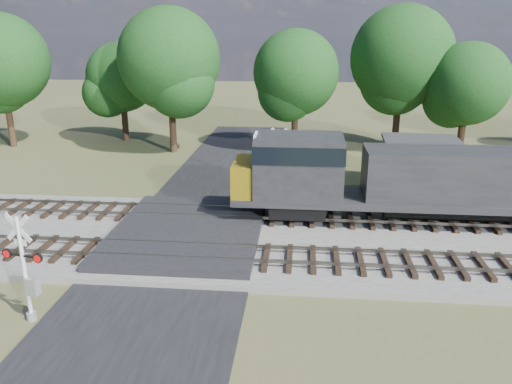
# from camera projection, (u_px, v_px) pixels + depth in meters

# --- Properties ---
(ground) EXTENTS (160.00, 160.00, 0.00)m
(ground) POSITION_uv_depth(u_px,v_px,m) (186.00, 243.00, 23.76)
(ground) COLOR #434D29
(ground) RESTS_ON ground
(ballast_bed) EXTENTS (140.00, 10.00, 0.30)m
(ballast_bed) POSITION_uv_depth(u_px,v_px,m) (398.00, 244.00, 23.29)
(ballast_bed) COLOR gray
(ballast_bed) RESTS_ON ground
(road) EXTENTS (7.00, 60.00, 0.08)m
(road) POSITION_uv_depth(u_px,v_px,m) (186.00, 242.00, 23.75)
(road) COLOR black
(road) RESTS_ON ground
(crossing_panel) EXTENTS (7.00, 9.00, 0.62)m
(crossing_panel) POSITION_uv_depth(u_px,v_px,m) (188.00, 233.00, 24.14)
(crossing_panel) COLOR #262628
(crossing_panel) RESTS_ON ground
(track_near) EXTENTS (140.00, 2.60, 0.33)m
(track_near) POSITION_uv_depth(u_px,v_px,m) (246.00, 256.00, 21.46)
(track_near) COLOR black
(track_near) RESTS_ON ballast_bed
(track_far) EXTENTS (140.00, 2.60, 0.33)m
(track_far) POSITION_uv_depth(u_px,v_px,m) (257.00, 215.00, 26.20)
(track_far) COLOR black
(track_far) RESTS_ON ballast_bed
(crossing_signal_near) EXTENTS (1.59, 0.44, 3.97)m
(crossing_signal_near) POSITION_uv_depth(u_px,v_px,m) (28.00, 278.00, 16.94)
(crossing_signal_near) COLOR silver
(crossing_signal_near) RESTS_ON ground
(crossing_signal_far) EXTENTS (1.66, 0.40, 4.14)m
(crossing_signal_far) POSITION_uv_depth(u_px,v_px,m) (277.00, 167.00, 30.56)
(crossing_signal_far) COLOR silver
(crossing_signal_far) RESTS_ON ground
(equipment_shed) EXTENTS (4.97, 4.97, 3.19)m
(equipment_shed) POSITION_uv_depth(u_px,v_px,m) (420.00, 165.00, 31.34)
(equipment_shed) COLOR #48331E
(equipment_shed) RESTS_ON ground
(treeline) EXTENTS (78.15, 11.37, 11.76)m
(treeline) POSITION_uv_depth(u_px,v_px,m) (355.00, 68.00, 39.30)
(treeline) COLOR black
(treeline) RESTS_ON ground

